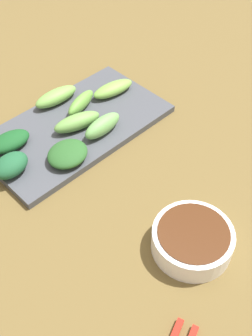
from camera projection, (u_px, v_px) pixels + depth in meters
tabletop at (115, 177)px, 0.68m from camera, size 2.10×2.10×0.02m
sauce_bowl at (192, 239)px, 0.56m from camera, size 0.11×0.11×0.04m
serving_plate at (75, 127)px, 0.73m from camera, size 0.18×0.32×0.01m
broccoli_stalk_0 at (77, 122)px, 0.71m from camera, size 0.05×0.09×0.03m
broccoli_stalk_1 at (56, 97)px, 0.76m from camera, size 0.04×0.09×0.03m
broccoli_stalk_2 at (81, 103)px, 0.75m from camera, size 0.04×0.08×0.03m
broccoli_leafy_3 at (11, 165)px, 0.64m from camera, size 0.05×0.06×0.03m
broccoli_leafy_4 at (10, 141)px, 0.68m from camera, size 0.05×0.07×0.02m
broccoli_stalk_5 at (102, 126)px, 0.71m from camera, size 0.03×0.08×0.03m
broccoli_leafy_6 at (68, 154)px, 0.67m from camera, size 0.07×0.08×0.02m
broccoli_stalk_7 at (113, 89)px, 0.78m from camera, size 0.04×0.09×0.02m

